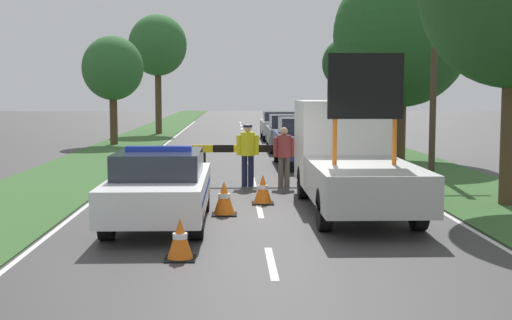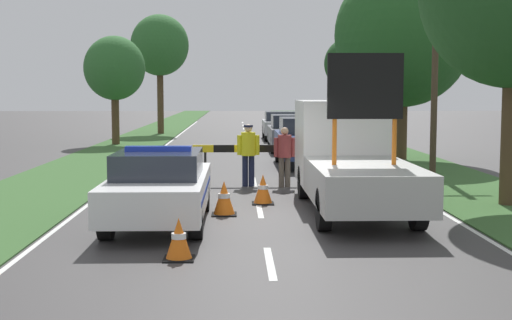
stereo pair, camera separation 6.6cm
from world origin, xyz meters
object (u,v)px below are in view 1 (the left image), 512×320
queued_car_suv_grey (289,132)px  utility_pole (434,71)px  pedestrian_civilian (284,152)px  traffic_cone_near_truck (180,239)px  queued_car_sedan_silver (279,125)px  roadside_tree_mid_right (158,46)px  traffic_cone_near_police (224,198)px  police_car (160,186)px  queued_car_hatch_blue (303,141)px  roadside_tree_mid_left (113,69)px  roadside_tree_far_left (402,35)px  roadside_tree_near_left (346,64)px  police_officer (248,150)px  road_barrier (254,151)px  work_truck (349,156)px  traffic_cone_centre_front (263,189)px

queued_car_suv_grey → utility_pole: 10.02m
pedestrian_civilian → traffic_cone_near_truck: (-2.19, -8.33, -0.63)m
queued_car_sedan_silver → roadside_tree_mid_right: size_ratio=0.61×
pedestrian_civilian → traffic_cone_near_police: bearing=-130.5°
police_car → queued_car_hatch_blue: (3.84, 10.78, 0.12)m
roadside_tree_mid_left → roadside_tree_far_left: roadside_tree_far_left is taller
roadside_tree_mid_right → queued_car_hatch_blue: bearing=-69.7°
roadside_tree_mid_right → utility_pole: 24.04m
traffic_cone_near_police → roadside_tree_near_left: size_ratio=0.12×
police_officer → roadside_tree_mid_right: bearing=-52.5°
queued_car_suv_grey → roadside_tree_mid_right: bearing=-60.8°
roadside_tree_near_left → traffic_cone_near_truck: bearing=-103.0°
traffic_cone_near_police → roadside_tree_far_left: roadside_tree_far_left is taller
road_barrier → roadside_tree_near_left: bearing=83.5°
traffic_cone_near_police → police_car: bearing=-141.4°
roadside_tree_near_left → traffic_cone_near_police: bearing=-103.6°
police_officer → queued_car_suv_grey: 11.75m
police_car → traffic_cone_near_truck: (0.61, -2.98, -0.43)m
traffic_cone_near_truck → roadside_tree_far_left: (7.11, 15.82, 4.34)m
road_barrier → traffic_cone_near_truck: road_barrier is taller
queued_car_hatch_blue → roadside_tree_near_left: bearing=-102.9°
roadside_tree_far_left → police_officer: bearing=-128.9°
road_barrier → traffic_cone_near_police: 5.10m
queued_car_suv_grey → roadside_tree_mid_right: 14.95m
traffic_cone_near_truck → queued_car_suv_grey: queued_car_suv_grey is taller
work_truck → queued_car_suv_grey: 15.17m
roadside_tree_far_left → roadside_tree_mid_right: bearing=122.9°
roadside_tree_mid_left → roadside_tree_far_left: size_ratio=0.71×
traffic_cone_centre_front → roadside_tree_mid_right: (-5.21, 27.10, 4.97)m
police_officer → queued_car_suv_grey: (2.02, 11.58, -0.20)m
police_car → police_officer: (1.82, 5.53, 0.26)m
queued_car_sedan_silver → utility_pole: size_ratio=0.70×
traffic_cone_near_truck → traffic_cone_near_police: bearing=81.0°
queued_car_sedan_silver → roadside_tree_mid_left: roadside_tree_mid_left is taller
traffic_cone_near_truck → roadside_tree_mid_right: roadside_tree_mid_right is taller
pedestrian_civilian → traffic_cone_near_police: pedestrian_civilian is taller
police_car → utility_pole: (7.63, 8.14, 2.45)m
roadside_tree_mid_left → traffic_cone_near_truck: bearing=-78.2°
queued_car_suv_grey → traffic_cone_near_police: bearing=80.8°
work_truck → roadside_tree_mid_left: bearing=-62.3°
roadside_tree_mid_right → pedestrian_civilian: bearing=-76.3°
queued_car_hatch_blue → roadside_tree_mid_left: (-8.20, 10.09, 2.80)m
queued_car_suv_grey → roadside_tree_far_left: 6.93m
queued_car_suv_grey → queued_car_sedan_silver: (0.04, 7.20, -0.02)m
work_truck → queued_car_sedan_silver: 22.37m
traffic_cone_near_police → roadside_tree_mid_right: (-4.34, 28.56, 4.95)m
pedestrian_civilian → queued_car_sedan_silver: pedestrian_civilian is taller
police_car → traffic_cone_near_truck: police_car is taller
road_barrier → roadside_tree_near_left: size_ratio=0.59×
traffic_cone_centre_front → police_officer: bearing=95.3°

